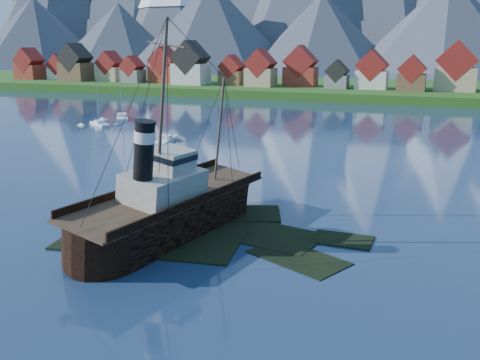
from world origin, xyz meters
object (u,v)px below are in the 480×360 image
(sailboat_a, at_px, (166,141))
(sailboat_c, at_px, (100,124))
(tugboat_wreck, at_px, (175,204))
(sailboat_f, at_px, (122,118))

(sailboat_a, distance_m, sailboat_c, 29.42)
(tugboat_wreck, bearing_deg, sailboat_c, 141.96)
(sailboat_f, bearing_deg, tugboat_wreck, -86.91)
(sailboat_f, bearing_deg, sailboat_a, -77.17)
(tugboat_wreck, relative_size, sailboat_a, 2.38)
(tugboat_wreck, distance_m, sailboat_f, 87.66)
(sailboat_a, height_order, sailboat_f, sailboat_f)
(sailboat_c, distance_m, sailboat_f, 11.05)
(tugboat_wreck, height_order, sailboat_a, tugboat_wreck)
(tugboat_wreck, height_order, sailboat_c, tugboat_wreck)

